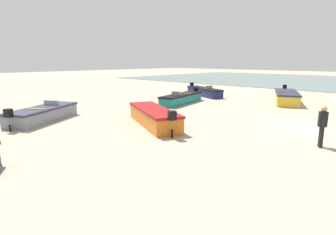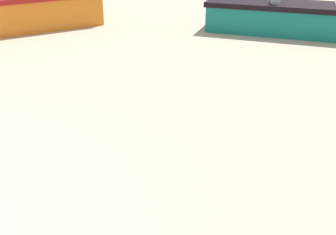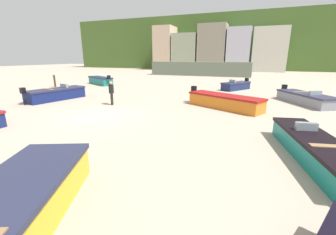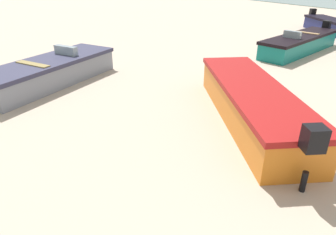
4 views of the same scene
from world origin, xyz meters
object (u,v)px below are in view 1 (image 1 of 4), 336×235
at_px(boat_orange_9, 154,117).
at_px(boat_grey_3, 43,114).
at_px(boat_navy_2, 204,92).
at_px(beach_walker_foreground, 323,123).
at_px(boat_yellow_8, 286,97).
at_px(boat_teal_7, 182,98).

bearing_deg(boat_orange_9, boat_grey_3, 150.30).
bearing_deg(boat_grey_3, boat_navy_2, 60.74).
bearing_deg(boat_grey_3, beach_walker_foreground, -6.75).
xyz_separation_m(boat_yellow_8, beach_walker_foreground, (-5.26, 10.85, 0.50)).
distance_m(boat_teal_7, boat_yellow_8, 8.35).
bearing_deg(boat_teal_7, beach_walker_foreground, 144.15).
xyz_separation_m(boat_teal_7, beach_walker_foreground, (-11.16, 4.94, 0.57)).
relative_size(boat_orange_9, beach_walker_foreground, 3.17).
height_order(boat_teal_7, boat_orange_9, boat_orange_9).
height_order(boat_grey_3, boat_teal_7, boat_grey_3).
bearing_deg(beach_walker_foreground, boat_navy_2, 27.35).
xyz_separation_m(boat_teal_7, boat_yellow_8, (-5.89, -5.91, 0.07)).
bearing_deg(beach_walker_foreground, boat_teal_7, 41.89).
distance_m(boat_yellow_8, beach_walker_foreground, 12.07).
relative_size(boat_teal_7, boat_yellow_8, 0.98).
xyz_separation_m(boat_navy_2, boat_teal_7, (-1.50, 5.10, -0.01)).
xyz_separation_m(boat_grey_3, boat_teal_7, (-1.52, -10.17, -0.01)).
bearing_deg(boat_orange_9, boat_teal_7, 55.68).
height_order(boat_navy_2, boat_grey_3, boat_grey_3).
xyz_separation_m(boat_navy_2, beach_walker_foreground, (-12.65, 10.03, 0.56)).
relative_size(boat_grey_3, boat_orange_9, 0.92).
height_order(boat_grey_3, beach_walker_foreground, beach_walker_foreground).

